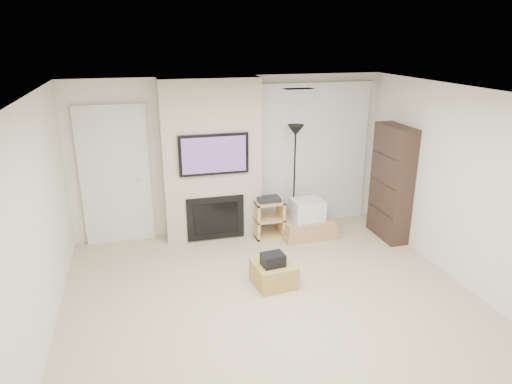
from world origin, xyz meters
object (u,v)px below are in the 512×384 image
object	(u,v)px
floor_lamp	(295,149)
bookshelf	(391,183)
ottoman	(274,274)
av_stand	(268,216)
box_stack	(307,221)

from	to	relation	value
floor_lamp	bookshelf	size ratio (longest dim) A/B	0.98
ottoman	floor_lamp	distance (m)	2.17
av_stand	bookshelf	size ratio (longest dim) A/B	0.37
box_stack	bookshelf	size ratio (longest dim) A/B	0.50
box_stack	bookshelf	world-z (taller)	bookshelf
bookshelf	ottoman	bearing A→B (deg)	-156.11
box_stack	ottoman	bearing A→B (deg)	-125.46
floor_lamp	box_stack	xyz separation A→B (m)	(0.16, -0.20, -1.17)
floor_lamp	av_stand	world-z (taller)	floor_lamp
ottoman	floor_lamp	bearing A→B (deg)	62.47
floor_lamp	box_stack	distance (m)	1.20
floor_lamp	av_stand	bearing A→B (deg)	-168.09
ottoman	av_stand	world-z (taller)	av_stand
bookshelf	av_stand	bearing A→B (deg)	164.91
box_stack	bookshelf	bearing A→B (deg)	-17.92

